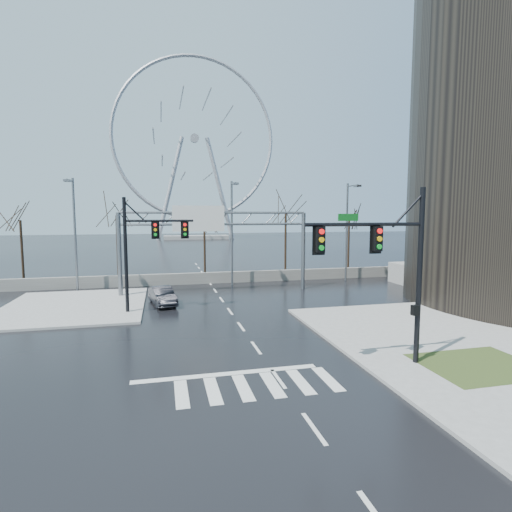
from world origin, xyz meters
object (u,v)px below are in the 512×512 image
object	(u,v)px
signal_mast_near	(393,260)
signal_mast_far	(143,244)
sign_gantry	(212,234)
car	(162,296)
ferris_wheel	(195,145)

from	to	relation	value
signal_mast_near	signal_mast_far	world-z (taller)	same
sign_gantry	car	bearing A→B (deg)	-139.38
signal_mast_far	ferris_wheel	world-z (taller)	ferris_wheel
signal_mast_far	ferris_wheel	xyz separation A→B (m)	(10.87, 86.04, 21.30)
signal_mast_near	sign_gantry	distance (m)	19.79
signal_mast_near	ferris_wheel	distance (m)	101.29
signal_mast_near	signal_mast_far	distance (m)	17.03
signal_mast_far	ferris_wheel	bearing A→B (deg)	82.80
signal_mast_near	sign_gantry	world-z (taller)	signal_mast_near
signal_mast_far	signal_mast_near	bearing A→B (deg)	-49.74
ferris_wheel	car	bearing A→B (deg)	-96.57
car	signal_mast_far	bearing A→B (deg)	-129.74
signal_mast_near	ferris_wheel	bearing A→B (deg)	90.08
sign_gantry	ferris_wheel	distance (m)	82.91
ferris_wheel	car	size ratio (longest dim) A/B	12.28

